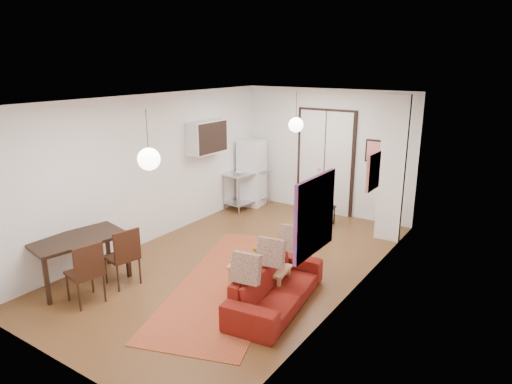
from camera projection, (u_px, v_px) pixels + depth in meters
The scene contains 27 objects.
floor at pixel (239, 262), 8.22m from camera, with size 7.00×7.00×0.00m, color brown.
ceiling at pixel (237, 99), 7.41m from camera, with size 4.20×7.00×0.02m, color white.
wall_back at pixel (326, 152), 10.61m from camera, with size 4.20×0.02×2.90m, color white.
wall_front at pixel (53, 254), 5.02m from camera, with size 4.20×0.02×2.90m, color white.
wall_left at pixel (152, 169), 8.93m from camera, with size 0.02×7.00×2.90m, color white.
wall_right at pixel (354, 205), 6.70m from camera, with size 0.02×7.00×2.90m, color white.
double_doors at pixel (325, 163), 10.65m from camera, with size 1.44×0.06×2.50m, color white.
stub_partition at pixel (392, 170), 8.87m from camera, with size 0.50×0.10×2.90m, color white.
wall_cabinet at pixel (207, 137), 9.91m from camera, with size 0.35×1.00×0.70m, color white.
painting_popart at pixel (315, 215), 5.66m from camera, with size 0.05×1.00×1.00m, color red.
painting_abstract at pixel (373, 171), 7.25m from camera, with size 0.05×0.50×0.60m, color beige.
poster_back at pixel (374, 151), 9.94m from camera, with size 0.40×0.03×0.50m, color red.
print_left at pixel (216, 131), 10.38m from camera, with size 0.03×0.44×0.54m, color #9D6441.
pendant_back at pixel (296, 125), 9.19m from camera, with size 0.30×0.30×0.80m.
pendant_front at pixel (149, 159), 5.99m from camera, with size 0.30×0.30×0.80m.
kilim_rug at pixel (231, 281), 7.50m from camera, with size 1.53×4.08×0.01m, color #B2472C.
sofa at pixel (276, 287), 6.70m from camera, with size 2.03×0.79×0.59m, color maroon.
coffee_table at pixel (259, 269), 7.15m from camera, with size 0.99×0.66×0.41m.
potted_plant at pixel (265, 255), 7.03m from camera, with size 0.31×0.36×0.40m, color #3E682F.
kitchen_counter at pixel (247, 184), 11.20m from camera, with size 0.75×1.25×0.90m.
bowl at pixel (239, 173), 10.86m from camera, with size 0.21×0.21×0.05m, color silver.
soap_bottle at pixel (252, 166), 11.28m from camera, with size 0.08×0.09×0.19m, color teal.
fridge at pixel (252, 173), 11.31m from camera, with size 0.58×0.58×1.63m, color white.
dining_table at pixel (78, 242), 7.29m from camera, with size 1.09×1.56×0.79m.
dining_chair_near at pixel (126, 249), 7.37m from camera, with size 0.55×0.70×0.97m.
dining_chair_far at pixel (89, 265), 6.81m from camera, with size 0.55×0.70×0.97m.
black_side_chair at pixel (327, 203), 10.02m from camera, with size 0.40×0.40×0.83m.
Camera 1 is at (4.43, -6.11, 3.50)m, focal length 32.00 mm.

